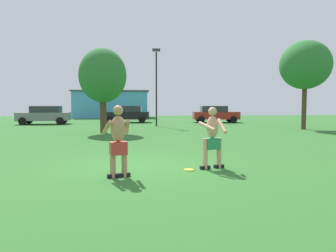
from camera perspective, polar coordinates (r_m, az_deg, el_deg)
name	(u,v)px	position (r m, az deg, el deg)	size (l,w,h in m)	color
ground_plane	(141,166)	(8.40, -5.04, -7.47)	(80.00, 80.00, 0.00)	#2D6628
player_near	(212,137)	(8.02, 8.28, -1.98)	(0.71, 0.65, 1.61)	black
player_in_red	(118,140)	(7.07, -9.24, -2.53)	(0.68, 0.67, 1.65)	black
frisbee	(189,170)	(7.87, 3.89, -8.16)	(0.26, 0.26, 0.03)	yellow
car_black_near_post	(127,114)	(29.60, -7.61, 2.26)	(4.41, 2.25, 1.58)	black
car_red_mid_lot	(215,114)	(29.62, 8.77, 2.25)	(4.42, 2.27, 1.58)	maroon
car_gray_far_end	(45,115)	(28.73, -22.00, 1.96)	(4.38, 2.20, 1.58)	slate
lamp_post	(156,79)	(24.04, -2.19, 8.68)	(0.60, 0.24, 6.00)	black
outbuilding_behind_lot	(112,104)	(41.78, -10.38, 3.99)	(9.63, 7.02, 3.52)	#4C9ED1
tree_left_field	(305,65)	(23.06, 24.19, 10.27)	(3.37, 3.37, 6.01)	#4C3823
tree_right_field	(103,76)	(18.62, -12.06, 9.08)	(2.78, 2.78, 4.99)	#4C3823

